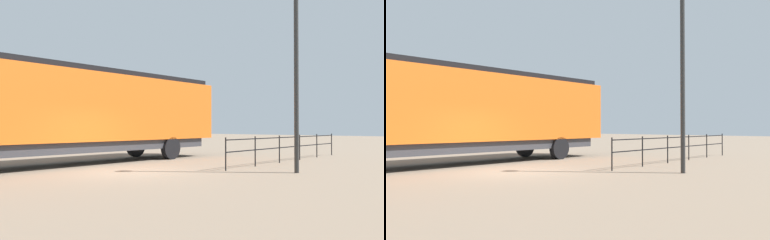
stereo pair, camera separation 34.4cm
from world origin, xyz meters
The scene contains 4 objects.
ground_plane centered at (0.00, 0.00, 0.00)m, with size 120.00×120.00×0.00m, color #84705B.
locomotive centered at (-3.88, -0.03, 2.31)m, with size 2.87×17.33×4.12m.
lamp_post centered at (4.72, 3.62, 5.05)m, with size 0.51×0.51×7.39m.
platform_fence centered at (2.45, 7.71, 0.79)m, with size 0.05×10.37×1.22m.
Camera 2 is at (11.14, -9.15, 1.62)m, focal length 37.22 mm.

